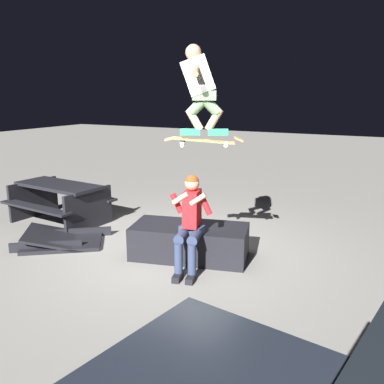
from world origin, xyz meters
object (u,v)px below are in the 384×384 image
at_px(skater_airborne, 200,86).
at_px(picnic_table_back, 59,197).
at_px(ledge_box_main, 190,241).
at_px(skateboard, 204,141).
at_px(person_sitting_on_ledge, 190,219).
at_px(kicker_ramp, 63,240).

bearing_deg(skater_airborne, picnic_table_back, -11.87).
distance_m(ledge_box_main, skateboard, 1.62).
bearing_deg(person_sitting_on_ledge, skateboard, -141.01).
bearing_deg(picnic_table_back, person_sitting_on_ledge, 166.22).
relative_size(skateboard, picnic_table_back, 0.56).
bearing_deg(skater_airborne, person_sitting_on_ledge, 45.22).
xyz_separation_m(skater_airborne, picnic_table_back, (3.28, -0.69, -1.98)).
bearing_deg(ledge_box_main, person_sitting_on_ledge, 118.71).
relative_size(kicker_ramp, picnic_table_back, 0.83).
bearing_deg(person_sitting_on_ledge, picnic_table_back, -13.78).
xyz_separation_m(person_sitting_on_ledge, skateboard, (-0.14, -0.12, 1.06)).
relative_size(person_sitting_on_ledge, kicker_ramp, 0.88).
height_order(skateboard, skater_airborne, skater_airborne).
xyz_separation_m(ledge_box_main, skater_airborne, (-0.31, 0.31, 2.24)).
bearing_deg(ledge_box_main, skater_airborne, 135.16).
bearing_deg(kicker_ramp, skater_airborne, -176.57).
bearing_deg(skater_airborne, kicker_ramp, 3.43).
bearing_deg(ledge_box_main, kicker_ramp, 12.26).
bearing_deg(ledge_box_main, skateboard, 141.72).
xyz_separation_m(skateboard, kicker_ramp, (2.46, 0.17, -1.74)).
height_order(skateboard, picnic_table_back, skateboard).
height_order(ledge_box_main, skateboard, skateboard).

